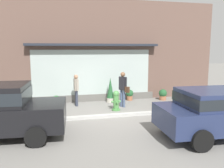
% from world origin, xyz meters
% --- Properties ---
extents(ground_plane, '(60.00, 60.00, 0.00)m').
position_xyz_m(ground_plane, '(0.00, 0.00, 0.00)').
color(ground_plane, gray).
extents(curb_strip, '(14.00, 0.24, 0.12)m').
position_xyz_m(curb_strip, '(0.00, -0.20, 0.06)').
color(curb_strip, '#B2B2AD').
rests_on(curb_strip, ground_plane).
extents(storefront, '(14.00, 0.81, 5.37)m').
position_xyz_m(storefront, '(-0.00, 3.19, 2.63)').
color(storefront, brown).
rests_on(storefront, ground_plane).
extents(fire_hydrant, '(0.44, 0.41, 0.91)m').
position_xyz_m(fire_hydrant, '(0.65, 0.80, 0.46)').
color(fire_hydrant, '#4C8C47').
rests_on(fire_hydrant, ground_plane).
extents(pedestrian_with_handbag, '(0.41, 0.62, 1.70)m').
position_xyz_m(pedestrian_with_handbag, '(1.13, 1.33, 1.00)').
color(pedestrian_with_handbag, '#475675').
rests_on(pedestrian_with_handbag, ground_plane).
extents(pedestrian_passerby, '(0.23, 0.45, 1.55)m').
position_xyz_m(pedestrian_passerby, '(-1.04, 2.08, 0.89)').
color(pedestrian_passerby, '#333847').
rests_on(pedestrian_passerby, ground_plane).
extents(parked_car_navy, '(4.15, 2.18, 1.53)m').
position_xyz_m(parked_car_navy, '(3.06, -3.10, 0.87)').
color(parked_car_navy, navy).
rests_on(parked_car_navy, ground_plane).
extents(potted_plant_window_right, '(0.30, 0.30, 0.49)m').
position_xyz_m(potted_plant_window_right, '(-2.01, 2.45, 0.25)').
color(potted_plant_window_right, '#4C4C51').
rests_on(potted_plant_window_right, ground_plane).
extents(potted_plant_window_center, '(0.40, 0.40, 1.31)m').
position_xyz_m(potted_plant_window_center, '(0.77, 2.49, 0.63)').
color(potted_plant_window_center, '#B7B2A3').
rests_on(potted_plant_window_center, ground_plane).
extents(potted_plant_low_front, '(0.44, 0.44, 0.60)m').
position_xyz_m(potted_plant_low_front, '(3.70, 2.32, 0.31)').
color(potted_plant_low_front, '#9E6042').
rests_on(potted_plant_low_front, ground_plane).
extents(potted_plant_by_entrance, '(0.40, 0.40, 0.59)m').
position_xyz_m(potted_plant_by_entrance, '(1.90, 2.67, 0.32)').
color(potted_plant_by_entrance, '#9E6042').
rests_on(potted_plant_by_entrance, ground_plane).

